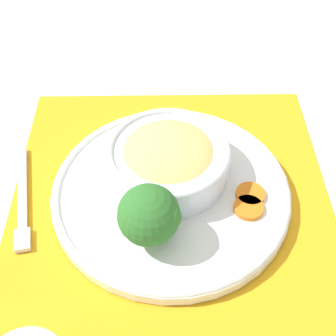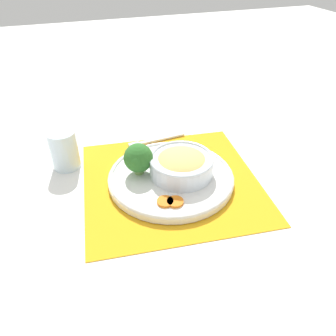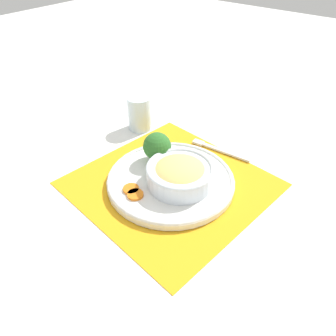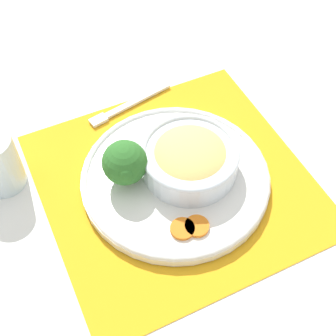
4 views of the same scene
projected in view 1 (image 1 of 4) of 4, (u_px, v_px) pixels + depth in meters
name	position (u px, v px, depth m)	size (l,w,h in m)	color
ground_plane	(171.00, 198.00, 0.65)	(4.00, 4.00, 0.00)	white
placemat	(171.00, 197.00, 0.65)	(0.49, 0.49, 0.00)	orange
plate	(171.00, 191.00, 0.64)	(0.32, 0.32, 0.02)	white
bowl	(168.00, 158.00, 0.63)	(0.17, 0.17, 0.06)	silver
broccoli_floret	(149.00, 215.00, 0.55)	(0.07, 0.07, 0.08)	#759E51
carrot_slice_near	(248.00, 208.00, 0.61)	(0.04, 0.04, 0.01)	orange
carrot_slice_middle	(250.00, 194.00, 0.62)	(0.04, 0.04, 0.01)	orange
fork	(23.00, 206.00, 0.63)	(0.03, 0.18, 0.01)	silver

